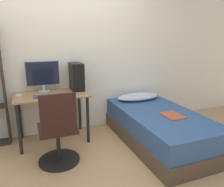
# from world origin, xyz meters

# --- Properties ---
(ground_plane) EXTENTS (14.00, 14.00, 0.00)m
(ground_plane) POSITION_xyz_m (0.00, 0.00, 0.00)
(ground_plane) COLOR tan
(wall_back) EXTENTS (8.00, 0.05, 2.50)m
(wall_back) POSITION_xyz_m (0.00, 1.43, 1.25)
(wall_back) COLOR silver
(wall_back) RESTS_ON ground_plane
(desk) EXTENTS (1.02, 0.61, 0.72)m
(desk) POSITION_xyz_m (-0.29, 1.10, 0.61)
(desk) COLOR #997047
(desk) RESTS_ON ground_plane
(office_chair) EXTENTS (0.51, 0.51, 0.93)m
(office_chair) POSITION_xyz_m (-0.31, 0.43, 0.36)
(office_chair) COLOR black
(office_chair) RESTS_ON ground_plane
(bed) EXTENTS (0.98, 1.85, 0.47)m
(bed) POSITION_xyz_m (1.14, 0.48, 0.23)
(bed) COLOR #4C3D2D
(bed) RESTS_ON ground_plane
(pillow) EXTENTS (0.74, 0.36, 0.11)m
(pillow) POSITION_xyz_m (1.14, 1.15, 0.52)
(pillow) COLOR #B2B7C6
(pillow) RESTS_ON bed
(magazine) EXTENTS (0.24, 0.32, 0.01)m
(magazine) POSITION_xyz_m (1.21, 0.28, 0.47)
(magazine) COLOR #B24C2D
(magazine) RESTS_ON bed
(monitor) EXTENTS (0.49, 0.16, 0.46)m
(monitor) POSITION_xyz_m (-0.37, 1.31, 0.97)
(monitor) COLOR #B7B7BC
(monitor) RESTS_ON desk
(keyboard) EXTENTS (0.39, 0.12, 0.02)m
(keyboard) POSITION_xyz_m (-0.35, 0.98, 0.73)
(keyboard) COLOR #33477A
(keyboard) RESTS_ON desk
(pc_tower) EXTENTS (0.18, 0.33, 0.41)m
(pc_tower) POSITION_xyz_m (0.11, 1.22, 0.93)
(pc_tower) COLOR black
(pc_tower) RESTS_ON desk
(phone) EXTENTS (0.07, 0.14, 0.01)m
(phone) POSITION_xyz_m (-0.72, 1.19, 0.73)
(phone) COLOR #B7B7BC
(phone) RESTS_ON desk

